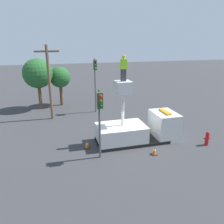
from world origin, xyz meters
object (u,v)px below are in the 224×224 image
object	(u,v)px
tree_right_bg	(60,78)
fire_hydrant	(207,138)
traffic_light_across	(95,75)
traffic_cone_curbside	(154,151)
traffic_cone_rear	(87,144)
utility_pole	(49,80)
worker	(123,68)
bucket_truck	(138,130)
tree_left_bg	(38,74)
traffic_light_pole	(100,111)

from	to	relation	value
tree_right_bg	fire_hydrant	bearing A→B (deg)	-54.02
traffic_light_across	traffic_cone_curbside	bearing A→B (deg)	-78.47
traffic_cone_curbside	fire_hydrant	bearing A→B (deg)	3.99
traffic_light_across	tree_right_bg	size ratio (longest dim) A/B	1.25
traffic_cone_rear	utility_pole	distance (m)	8.27
worker	fire_hydrant	world-z (taller)	worker
traffic_cone_rear	worker	bearing A→B (deg)	3.29
traffic_cone_rear	utility_pole	xyz separation A→B (m)	(-2.36, 7.07, 3.59)
bucket_truck	worker	xyz separation A→B (m)	(-1.25, 0.00, 4.68)
worker	tree_left_bg	world-z (taller)	worker
traffic_cone_rear	tree_left_bg	bearing A→B (deg)	108.27
worker	fire_hydrant	bearing A→B (deg)	-18.97
worker	utility_pole	bearing A→B (deg)	126.42
traffic_light_pole	tree_left_bg	bearing A→B (deg)	108.57
traffic_cone_curbside	tree_left_bg	distance (m)	15.65
fire_hydrant	traffic_cone_rear	world-z (taller)	fire_hydrant
worker	traffic_light_across	size ratio (longest dim) A/B	0.31
bucket_truck	traffic_cone_rear	size ratio (longest dim) A/B	11.25
worker	traffic_light_pole	world-z (taller)	worker
bucket_truck	traffic_cone_rear	world-z (taller)	bucket_truck
traffic_cone_curbside	tree_left_bg	xyz separation A→B (m)	(-7.86, 13.02, 3.69)
worker	traffic_cone_rear	distance (m)	6.01
bucket_truck	traffic_cone_curbside	xyz separation A→B (m)	(0.30, -2.35, -0.64)
traffic_light_pole	worker	bearing A→B (deg)	41.76
bucket_truck	traffic_light_pole	bearing A→B (deg)	-150.76
fire_hydrant	tree_right_bg	size ratio (longest dim) A/B	0.24
tree_left_bg	traffic_light_across	bearing A→B (deg)	-26.63
traffic_light_pole	tree_right_bg	size ratio (longest dim) A/B	1.02
bucket_truck	tree_right_bg	xyz separation A→B (m)	(-5.21, 11.58, 2.37)
worker	utility_pole	distance (m)	8.76
traffic_light_pole	tree_right_bg	bearing A→B (deg)	97.85
fire_hydrant	utility_pole	xyz separation A→B (m)	(-11.03, 8.95, 3.32)
traffic_cone_rear	utility_pole	bearing A→B (deg)	108.44
bucket_truck	fire_hydrant	world-z (taller)	bucket_truck
tree_left_bg	tree_right_bg	world-z (taller)	tree_left_bg
fire_hydrant	utility_pole	distance (m)	14.59
traffic_cone_rear	tree_right_bg	xyz separation A→B (m)	(-1.22, 11.74, 3.04)
traffic_light_pole	traffic_light_across	xyz separation A→B (m)	(1.59, 9.64, 0.73)
tree_left_bg	fire_hydrant	bearing A→B (deg)	-46.05
traffic_light_across	worker	bearing A→B (deg)	-86.20
tree_left_bg	traffic_light_pole	bearing A→B (deg)	-71.43
utility_pole	worker	bearing A→B (deg)	-53.58
traffic_light_pole	traffic_cone_curbside	distance (m)	4.75
traffic_light_pole	traffic_cone_rear	xyz separation A→B (m)	(-0.64, 1.72, -3.03)
traffic_light_across	bucket_truck	bearing A→B (deg)	-77.18
bucket_truck	traffic_light_across	size ratio (longest dim) A/B	1.10
worker	traffic_cone_curbside	size ratio (longest dim) A/B	2.92
traffic_cone_rear	traffic_light_across	bearing A→B (deg)	74.30
traffic_cone_rear	traffic_cone_curbside	size ratio (longest dim) A/B	0.93
bucket_truck	tree_left_bg	bearing A→B (deg)	125.34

